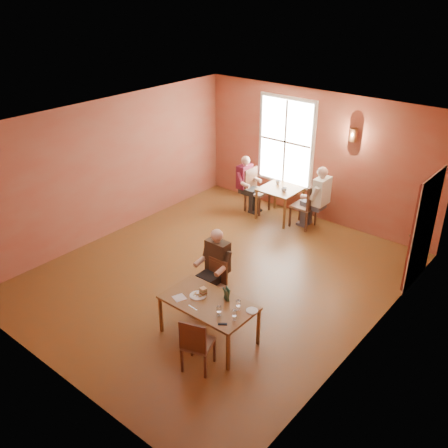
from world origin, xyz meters
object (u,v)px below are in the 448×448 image
Objects in this scene: diner_main at (210,275)px; diner_white at (306,197)px; chair_empty at (198,342)px; diner_maroon at (257,185)px; second_table at (280,203)px; chair_diner_white at (304,205)px; chair_diner_maroon at (258,191)px; chair_diner_main at (212,285)px; main_table at (209,320)px.

diner_white is (-0.40, 3.75, 0.05)m from diner_main.
diner_maroon is at bearing 97.91° from chair_empty.
chair_empty is 1.05× the size of second_table.
chair_diner_white is 1.01× the size of chair_diner_maroon.
chair_diner_white is (0.65, 0.00, 0.15)m from second_table.
diner_white reaches higher than chair_diner_main.
chair_empty is at bearing -61.95° from main_table.
diner_main reaches higher than chair_diner_main.
chair_diner_main is at bearing 103.68° from chair_empty.
main_table is 1.61× the size of chair_empty.
chair_empty is (0.82, -1.22, -0.22)m from diner_main.
main_table is 4.48m from diner_white.
chair_empty reaches higher than second_table.
chair_diner_main is 0.67× the size of diner_maroon.
chair_diner_white is at bearing 102.06° from main_table.
diner_white reaches higher than chair_diner_white.
chair_diner_main is 0.66× the size of diner_main.
chair_diner_main is 0.23m from diner_main.
diner_maroon is at bearing 117.38° from main_table.
diner_maroon is (-1.76, 3.72, 0.22)m from chair_diner_main.
chair_empty is 5.13m from chair_diner_white.
chair_diner_maroon is at bearing 90.00° from diner_maroon.
chair_empty is at bearing -166.15° from diner_white.
chair_diner_white is at bearing 0.00° from second_table.
chair_empty is 0.86× the size of chair_diner_white.
chair_diner_maroon reaches higher than main_table.
chair_diner_white is at bearing -83.40° from diner_main.
diner_maroon is (-2.26, 4.37, 0.31)m from main_table.
chair_diner_white is 0.19m from diner_white.
diner_white reaches higher than diner_maroon.
diner_main is at bearing 104.32° from chair_empty.
diner_main is 1.47× the size of chair_empty.
chair_empty is at bearing 123.88° from diner_main.
main_table is 1.66× the size of chair_diner_main.
chair_empty is 0.86× the size of chair_diner_maroon.
main_table is at bearing 98.50° from chair_empty.
diner_maroon is at bearing -64.81° from diner_main.
chair_diner_white reaches higher than chair_diner_maroon.
main_table is at bearing 127.57° from chair_diner_main.
chair_empty is 5.33m from second_table.
second_table is 0.82× the size of chair_diner_white.
diner_main reaches higher than second_table.
diner_main is 3.92m from second_table.
main_table is at bearing -167.94° from chair_diner_white.
chair_empty is (0.82, -1.25, 0.01)m from chair_diner_main.
chair_empty is at bearing 27.19° from chair_diner_maroon.
second_table is (-1.91, 4.98, -0.07)m from chair_empty.
diner_maroon is at bearing 90.00° from chair_diner_white.
second_table is 0.76m from diner_white.
diner_main is 1.02× the size of diner_maroon.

